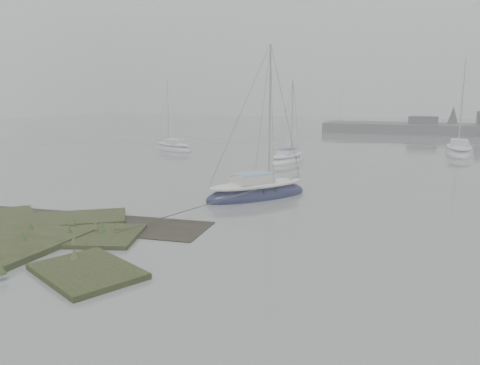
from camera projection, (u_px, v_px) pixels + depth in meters
name	position (u px, v px, depth m)	size (l,w,h in m)	color
ground	(303.00, 156.00, 42.80)	(160.00, 160.00, 0.00)	slate
sailboat_main	(257.00, 193.00, 25.62)	(5.44, 6.24, 8.85)	#111534
sailboat_white	(288.00, 160.00, 39.01)	(2.53, 5.39, 7.32)	white
sailboat_far_a	(173.00, 148.00, 47.24)	(5.64, 3.89, 7.62)	#B7BDC2
sailboat_far_b	(459.00, 152.00, 43.60)	(2.24, 6.77, 9.55)	silver
sailboat_far_c	(343.00, 130.00, 72.60)	(4.95, 3.83, 6.80)	silver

